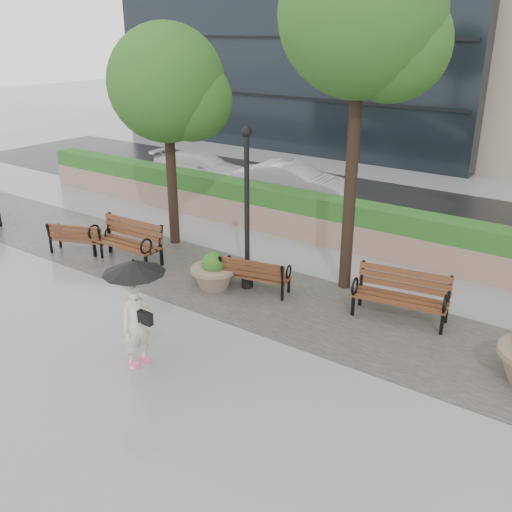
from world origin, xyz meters
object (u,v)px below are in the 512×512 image
Objects in this scene: bench_0 at (80,244)px; bench_2 at (255,282)px; bench_1 at (127,250)px; lamppost at (247,221)px; car_left at (201,167)px; pedestrian at (135,303)px; planter_left at (214,274)px; car_right at (291,182)px; bench_3 at (400,306)px.

bench_0 and bench_2 have the same top height.
bench_2 is at bearing 4.78° from bench_1.
lamppost reaches higher than car_left.
bench_2 is at bearing 10.51° from pedestrian.
bench_0 is at bearing -175.03° from planter_left.
pedestrian reaches higher than car_right.
planter_left is 3.63m from pedestrian.
lamppost is 1.86× the size of pedestrian.
car_right reaches higher than bench_1.
car_right is at bearing 127.63° from bench_3.
bench_2 is at bearing 23.52° from planter_left.
car_left reaches higher than bench_1.
lamppost is (-3.60, -0.60, 1.38)m from bench_3.
bench_3 is 12.90m from car_left.
bench_0 is 8.84m from bench_3.
bench_0 is 0.84× the size of bench_1.
lamppost is at bearing 37.36° from planter_left.
car_left is (-7.83, 7.16, 0.34)m from bench_2.
bench_1 is 7.48m from car_right.
bench_1 reaches higher than bench_3.
car_right reaches higher than bench_3.
bench_0 is 4.49m from planter_left.
bench_2 is 0.83× the size of pedestrian.
bench_3 is 5.59m from pedestrian.
car_left is at bearing -55.78° from bench_2.
car_left is (-2.43, 7.96, 0.34)m from bench_0.
bench_1 reaches higher than bench_2.
car_right is (-6.77, 6.35, 0.37)m from bench_3.
car_right is at bearing 27.42° from pedestrian.
bench_0 is 1.01× the size of bench_2.
pedestrian reaches higher than bench_0.
car_right is (-3.45, 7.04, 0.42)m from bench_2.
car_right reaches higher than planter_left.
lamppost is 0.93× the size of car_right.
planter_left is at bearing 10.20° from bench_2.
pedestrian is (0.08, -3.77, 1.01)m from bench_2.
bench_3 is at bearing -143.55° from car_right.
lamppost reaches higher than bench_2.
planter_left is at bearing -142.64° from lamppost.
bench_2 is 1.01m from planter_left.
pedestrian reaches higher than bench_3.
pedestrian is (7.91, -10.94, 0.66)m from car_left.
lamppost is at bearing -138.53° from car_left.
bench_0 is at bearing 70.78° from pedestrian.
planter_left reaches higher than bench_2.
bench_3 is 0.50× the size of car_left.
bench_3 is 9.29m from car_right.
bench_1 is at bearing 172.14° from bench_0.
car_right is (-2.53, 7.44, 0.32)m from planter_left.
car_left is (-3.94, 7.59, 0.28)m from bench_1.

